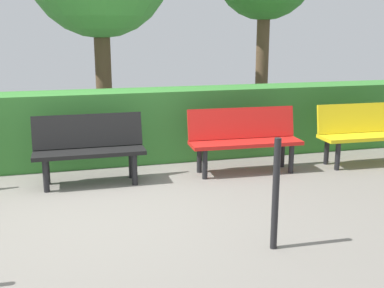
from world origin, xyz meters
TOP-DOWN VIEW (x-y plane):
  - ground_plane at (0.00, 0.00)m, footprint 17.19×17.19m
  - bench_yellow at (-3.98, -0.78)m, footprint 1.56×0.50m
  - bench_red at (-2.08, -0.87)m, footprint 1.52×0.52m
  - bench_black at (-0.03, -0.90)m, footprint 1.36×0.48m
  - hedge_row at (-0.92, -1.83)m, footprint 13.19×0.67m
  - railing_post_mid at (-1.48, 1.41)m, footprint 0.06×0.06m

SIDE VIEW (x-z plane):
  - ground_plane at x=0.00m, z-range 0.00..0.00m
  - bench_black at x=-0.03m, z-range 0.05..0.91m
  - bench_red at x=-2.08m, z-range 0.05..0.91m
  - bench_yellow at x=-3.98m, z-range 0.05..0.91m
  - railing_post_mid at x=-1.48m, z-range 0.00..1.00m
  - hedge_row at x=-0.92m, z-range 0.00..1.04m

